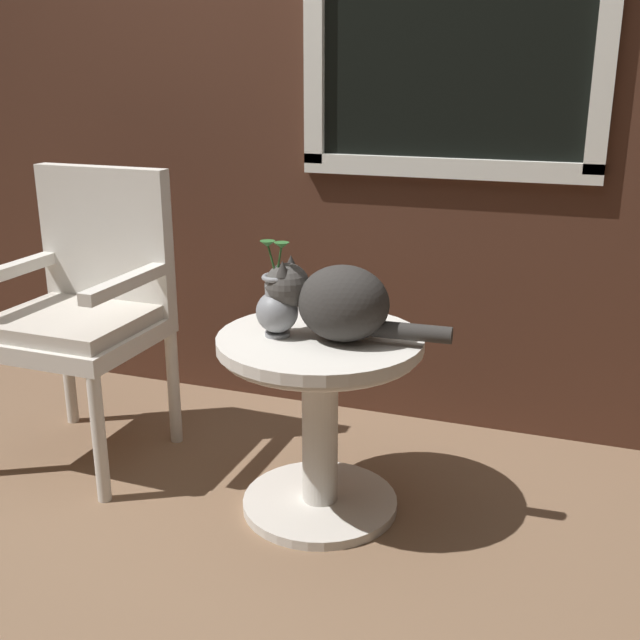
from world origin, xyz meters
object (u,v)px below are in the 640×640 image
(wicker_side_table, at_px, (320,393))
(pewter_vase_with_ivy, at_px, (277,306))
(wicker_chair, at_px, (86,301))
(cat, at_px, (337,301))

(wicker_side_table, xyz_separation_m, pewter_vase_with_ivy, (-0.12, -0.04, 0.27))
(wicker_chair, bearing_deg, pewter_vase_with_ivy, -10.53)
(wicker_chair, xyz_separation_m, pewter_vase_with_ivy, (0.77, -0.14, 0.10))
(pewter_vase_with_ivy, bearing_deg, cat, 9.27)
(wicker_chair, distance_m, pewter_vase_with_ivy, 0.79)
(wicker_side_table, bearing_deg, pewter_vase_with_ivy, -162.44)
(cat, bearing_deg, pewter_vase_with_ivy, -170.73)
(cat, distance_m, pewter_vase_with_ivy, 0.18)
(wicker_side_table, height_order, cat, cat)
(wicker_chair, height_order, pewter_vase_with_ivy, wicker_chair)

